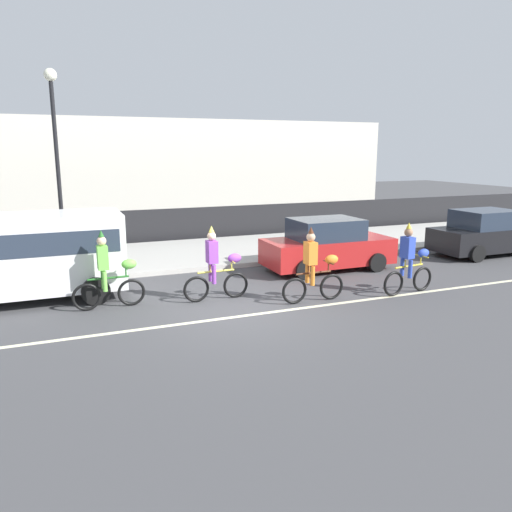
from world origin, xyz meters
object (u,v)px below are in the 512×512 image
parade_cyclist_purple (216,268)px  parade_cyclist_orange (314,269)px  parade_cyclist_cobalt (410,263)px  parked_van_white (22,251)px  parade_cyclist_lime (109,274)px  parked_car_black (486,234)px  parked_car_red (327,246)px  street_lamp_post (56,142)px

parade_cyclist_purple → parade_cyclist_orange: 2.46m
parade_cyclist_cobalt → parked_van_white: bearing=161.7°
parade_cyclist_lime → parade_cyclist_orange: 5.01m
parade_cyclist_orange → parade_cyclist_cobalt: size_ratio=1.00×
parked_car_black → parade_cyclist_cobalt: bearing=-152.6°
parade_cyclist_purple → parked_car_red: size_ratio=0.47×
parade_cyclist_purple → parade_cyclist_orange: (2.21, -1.07, 0.00)m
parade_cyclist_orange → parade_cyclist_cobalt: 2.71m
parked_car_black → street_lamp_post: street_lamp_post is taller
parade_cyclist_lime → parked_car_red: 7.03m
parade_cyclist_purple → parked_car_red: bearing=23.2°
parked_car_red → parade_cyclist_cobalt: bearing=-78.8°
parade_cyclist_lime → parade_cyclist_purple: same height
parade_cyclist_lime → parade_cyclist_cobalt: bearing=-12.7°
parade_cyclist_orange → street_lamp_post: size_ratio=0.33×
parade_cyclist_lime → parked_car_black: 13.45m
parade_cyclist_orange → parade_cyclist_cobalt: bearing=-6.5°
parade_cyclist_lime → street_lamp_post: street_lamp_post is taller
parade_cyclist_lime → parked_car_black: size_ratio=0.47×
parade_cyclist_cobalt → parked_car_black: bearing=27.4°
parade_cyclist_lime → parked_car_red: (6.87, 1.51, -0.06)m
parked_van_white → parked_car_red: (8.79, 0.08, -0.50)m
parade_cyclist_cobalt → parked_van_white: size_ratio=0.38×
parade_cyclist_purple → parked_van_white: 4.86m
parked_car_red → parked_van_white: bearing=-179.5°
parade_cyclist_lime → parade_cyclist_cobalt: 7.69m
parade_cyclist_lime → parked_car_red: size_ratio=0.47×
parade_cyclist_orange → street_lamp_post: (-5.70, 5.28, 3.15)m
parked_van_white → street_lamp_post: 3.80m
parked_van_white → parade_cyclist_orange: bearing=-22.7°
parade_cyclist_orange → parade_cyclist_cobalt: (2.69, -0.30, 0.00)m
parade_cyclist_cobalt → parked_car_black: 6.63m
parade_cyclist_purple → parked_van_white: (-4.52, 1.75, 0.44)m
parade_cyclist_purple → parade_cyclist_cobalt: bearing=-15.6°
parked_van_white → parked_car_red: 8.80m
parked_van_white → parade_cyclist_cobalt: bearing=-18.3°
parade_cyclist_lime → parked_van_white: parked_van_white is taller
parked_car_black → street_lamp_post: (-14.27, 2.53, 3.21)m
parked_car_black → parade_cyclist_orange: bearing=-162.2°
street_lamp_post → parade_cyclist_orange: bearing=-42.8°
parked_car_black → parade_cyclist_lime: bearing=-174.2°
parade_cyclist_orange → parked_van_white: parked_van_white is taller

